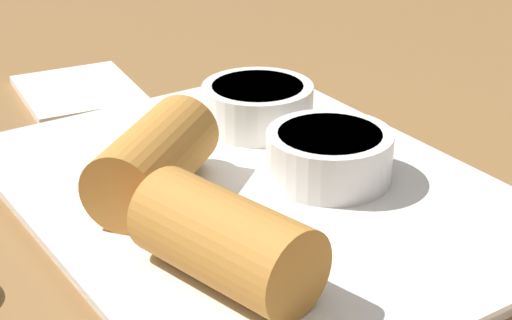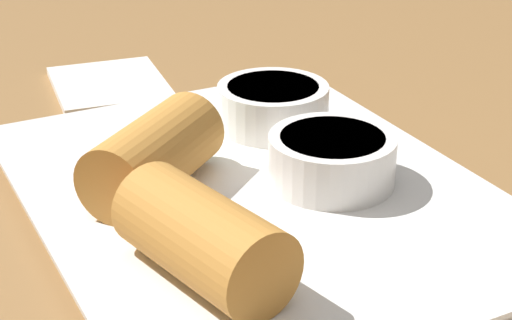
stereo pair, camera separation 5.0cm
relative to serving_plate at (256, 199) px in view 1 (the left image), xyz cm
name	(u,v)px [view 1 (the left image)]	position (x,y,z in cm)	size (l,w,h in cm)	color
table_surface	(284,229)	(1.35, 1.08, -1.76)	(180.00, 140.00, 2.00)	olive
serving_plate	(256,199)	(0.00, 0.00, 0.00)	(32.45, 25.20, 1.50)	white
roll_front_left	(157,157)	(-2.68, -4.98, 2.98)	(9.24, 10.00, 4.48)	#C68438
roll_front_right	(219,237)	(6.86, -6.67, 2.98)	(10.28, 6.42, 4.48)	#C68438
dipping_bowl_near	(334,157)	(1.84, 4.29, 2.34)	(7.49, 7.49, 2.94)	white
dipping_bowl_far	(258,104)	(-7.54, 5.14, 2.34)	(7.49, 7.49, 2.94)	white
napkin	(79,91)	(-23.44, -1.24, -0.46)	(11.16, 9.85, 0.60)	silver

